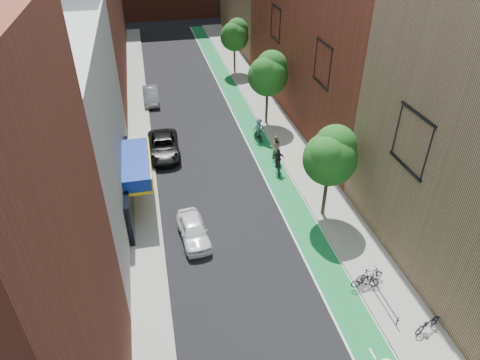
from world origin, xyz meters
TOP-DOWN VIEW (x-y plane):
  - bike_lane at (4.00, 26.00)m, footprint 2.00×68.00m
  - sidewalk_left at (-6.00, 26.00)m, footprint 2.00×68.00m
  - sidewalk_right at (6.50, 26.00)m, footprint 3.00×68.00m
  - building_left_white at (-11.00, 14.00)m, footprint 8.00×20.00m
  - tree_near at (5.65, 10.02)m, footprint 3.40×3.36m
  - tree_mid at (5.65, 24.02)m, footprint 3.55×3.53m
  - tree_far at (5.65, 38.02)m, footprint 3.30×3.25m
  - parked_car_white at (-3.11, 9.53)m, footprint 1.94×4.12m
  - parked_car_black at (-4.12, 20.40)m, footprint 2.62×5.46m
  - parked_car_silver at (-4.60, 31.35)m, footprint 1.56×4.41m
  - cyclist_lane_near at (4.50, 17.42)m, footprint 0.92×1.56m
  - cyclist_lane_mid at (4.24, 15.71)m, footprint 1.04×1.98m
  - cyclist_lane_far at (4.09, 21.14)m, footprint 1.13×1.73m
  - parked_bike_near at (7.12, 0.28)m, footprint 1.78×1.08m
  - parked_bike_mid at (5.80, 3.77)m, footprint 1.63×0.54m
  - parked_bike_far at (5.40, 3.46)m, footprint 1.61×0.74m

SIDE VIEW (x-z plane):
  - bike_lane at x=4.00m, z-range 0.00..0.01m
  - sidewalk_left at x=-6.00m, z-range 0.00..0.15m
  - sidewalk_right at x=6.50m, z-range 0.00..0.15m
  - parked_bike_far at x=5.40m, z-range 0.15..0.96m
  - parked_bike_near at x=7.12m, z-range 0.15..1.04m
  - parked_bike_mid at x=5.80m, z-range 0.15..1.12m
  - parked_car_white at x=-3.11m, z-range 0.00..1.36m
  - parked_car_silver at x=-4.60m, z-range 0.00..1.45m
  - cyclist_lane_mid at x=4.24m, z-range -0.27..1.75m
  - parked_car_black at x=-4.12m, z-range 0.00..1.50m
  - cyclist_lane_far at x=4.09m, z-range -0.11..1.88m
  - cyclist_lane_near at x=4.50m, z-range -0.11..2.12m
  - tree_far at x=5.65m, z-range 1.40..7.60m
  - tree_near at x=5.65m, z-range 1.45..7.87m
  - tree_mid at x=5.65m, z-range 1.52..8.26m
  - building_left_white at x=-11.00m, z-range 0.00..12.00m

